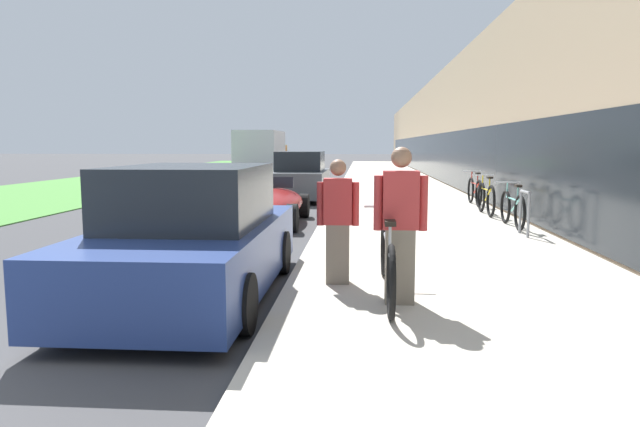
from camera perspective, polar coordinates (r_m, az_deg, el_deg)
The scene contains 14 objects.
sidewalk_slab at distance 24.52m, azimuth 7.35°, elevation 2.73°, with size 4.53×70.00×0.12m.
storefront_facade at distance 33.56m, azimuth 19.33°, elevation 7.91°, with size 10.01×70.00×5.28m.
lawn_strip at distance 30.87m, azimuth -18.51°, elevation 3.19°, with size 7.85×70.00×0.03m.
tandem_bicycle at distance 6.50m, azimuth 6.72°, elevation -4.66°, with size 0.52×2.62×0.94m.
person_rider at distance 6.11m, azimuth 8.03°, elevation -1.20°, with size 0.57×0.22×1.67m.
person_bystander at distance 6.94m, azimuth 1.80°, elevation -0.81°, with size 0.52×0.20×1.52m.
bike_rack_hoop at distance 11.34m, azimuth 19.78°, elevation 0.50°, with size 0.05×0.60×0.84m.
cruiser_bike_nearest at distance 12.42m, azimuth 18.69°, elevation 0.47°, with size 0.52×1.86×0.91m.
cruiser_bike_middle at distance 14.47m, azimuth 16.27°, elevation 1.48°, with size 0.52×1.84×0.96m.
cruiser_bike_farthest at distance 16.69m, azimuth 15.21°, elevation 2.19°, with size 0.52×1.90×0.95m.
parked_sedan_curbside at distance 6.91m, azimuth -12.56°, elevation -2.48°, with size 1.92×4.37×1.57m.
vintage_roadster_curbside at distance 13.12m, azimuth -5.43°, elevation 0.94°, with size 1.74×4.28×1.05m.
parked_sedan_far at distance 18.92m, azimuth -1.96°, elevation 3.57°, with size 1.80×4.12×1.59m.
moving_truck at distance 35.16m, azimuth -5.84°, elevation 6.08°, with size 2.49×6.41×2.64m.
Camera 1 is at (4.26, -3.42, 1.81)m, focal length 32.00 mm.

